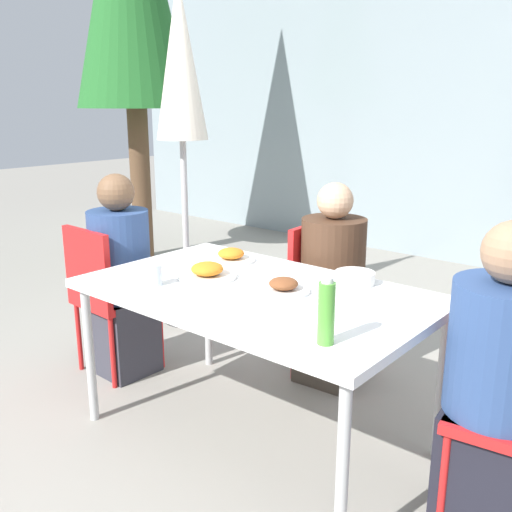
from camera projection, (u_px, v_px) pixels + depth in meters
ground_plane at (256, 435)px, 2.73m from camera, size 24.00×24.00×0.00m
dining_table at (256, 299)px, 2.56m from camera, size 1.56×0.94×0.74m
chair_left at (105, 289)px, 3.24m from camera, size 0.41×0.41×0.88m
person_left at (122, 282)px, 3.25m from camera, size 0.34×0.34×1.17m
person_right at (498, 391)px, 2.05m from camera, size 0.38×0.38×1.17m
chair_far at (324, 288)px, 3.25m from camera, size 0.43×0.43×0.88m
person_far at (332, 291)px, 3.16m from camera, size 0.35×0.35×1.14m
closed_umbrella at (181, 75)px, 3.76m from camera, size 0.36×0.36×2.35m
plate_0 at (231, 256)px, 2.98m from camera, size 0.25×0.25×0.07m
plate_1 at (284, 287)px, 2.49m from camera, size 0.23×0.23×0.07m
plate_2 at (207, 272)px, 2.69m from camera, size 0.28×0.28×0.08m
bottle at (326, 312)px, 1.93m from camera, size 0.06×0.06×0.24m
drinking_cup at (155, 275)px, 2.58m from camera, size 0.07×0.07×0.09m
salad_bowl at (355, 278)px, 2.60m from camera, size 0.18×0.18×0.06m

